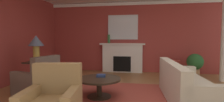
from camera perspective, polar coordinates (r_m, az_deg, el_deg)
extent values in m
plane|color=olive|center=(4.03, 3.17, -15.65)|extent=(8.72, 8.72, 0.00)
cube|color=#9E3833|center=(7.17, 6.45, 4.56)|extent=(7.31, 0.12, 2.83)
cube|color=white|center=(7.22, 6.50, 15.23)|extent=(7.31, 0.08, 0.12)
cube|color=#993D33|center=(4.18, -4.21, -14.82)|extent=(3.58, 2.68, 0.01)
cube|color=white|center=(7.04, 3.43, -2.44)|extent=(1.60, 0.25, 1.11)
cube|color=black|center=(7.05, 3.41, -4.11)|extent=(0.70, 0.26, 0.60)
cube|color=white|center=(6.97, 3.43, 2.31)|extent=(1.80, 0.35, 0.06)
cube|color=silver|center=(7.12, 3.58, 7.78)|extent=(1.21, 0.04, 0.99)
cube|color=beige|center=(4.18, 23.75, -12.04)|extent=(1.02, 2.15, 0.45)
cube|color=beige|center=(3.99, 19.09, -6.39)|extent=(0.32, 2.11, 0.40)
cube|color=beige|center=(5.04, 20.57, -8.17)|extent=(0.91, 0.25, 0.62)
cube|color=brown|center=(4.69, -23.49, -10.31)|extent=(0.95, 0.95, 0.44)
cube|color=brown|center=(4.38, -20.74, -4.91)|extent=(0.33, 0.82, 0.51)
cube|color=brown|center=(4.90, -20.72, -8.65)|extent=(0.81, 0.31, 0.60)
cube|color=brown|center=(4.46, -26.61, -10.10)|extent=(0.81, 0.31, 0.60)
cube|color=#9E7A4C|center=(3.12, -17.35, -8.44)|extent=(0.82, 0.28, 0.51)
cylinder|color=#2D2319|center=(4.06, -4.24, -9.15)|extent=(1.00, 1.00, 0.04)
cylinder|color=#2D2319|center=(4.12, -4.23, -12.20)|extent=(0.12, 0.12, 0.41)
cylinder|color=#2D2319|center=(4.18, -4.21, -14.70)|extent=(0.56, 0.56, 0.03)
cube|color=#2D2319|center=(5.48, -23.49, -3.36)|extent=(0.56, 0.56, 0.04)
cube|color=#2D2319|center=(5.53, -23.39, -6.95)|extent=(0.10, 0.10, 0.66)
cube|color=#2D2319|center=(5.60, -23.29, -10.07)|extent=(0.45, 0.45, 0.04)
cylinder|color=#B28E38|center=(5.45, -23.57, -0.80)|extent=(0.18, 0.18, 0.45)
cone|color=#4C566B|center=(5.44, -23.68, 3.14)|extent=(0.44, 0.44, 0.30)
cylinder|color=#33703D|center=(7.02, -1.06, 3.99)|extent=(0.10, 0.10, 0.35)
cylinder|color=#9E3328|center=(6.84, 20.15, -5.21)|extent=(0.31, 0.31, 0.56)
cube|color=navy|center=(4.20, -3.62, -8.04)|extent=(0.23, 0.20, 0.06)
cylinder|color=#A8754C|center=(6.78, 25.50, -6.56)|extent=(0.32, 0.32, 0.30)
sphere|color=#28602D|center=(6.72, 25.61, -3.19)|extent=(0.56, 0.56, 0.56)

